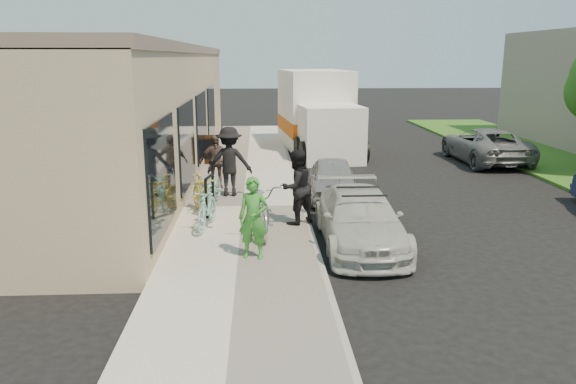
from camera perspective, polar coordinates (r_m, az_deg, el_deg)
name	(u,v)px	position (r m, az deg, el deg)	size (l,w,h in m)	color
ground	(337,249)	(11.66, 4.95, -5.83)	(120.00, 120.00, 0.00)	black
sidewalk	(243,209)	(14.40, -4.60, -1.72)	(3.00, 34.00, 0.15)	beige
curb	(303,208)	(14.44, 1.56, -1.68)	(0.12, 34.00, 0.13)	#9B958E
storefront	(147,111)	(19.31, -14.09, 8.01)	(3.60, 20.00, 4.22)	tan
bike_rack	(209,191)	(13.55, -7.98, 0.09)	(0.18, 0.68, 0.97)	black
sandwich_board	(210,150)	(20.09, -7.90, 4.28)	(0.61, 0.62, 0.99)	#2F1E0D
sedan_white	(360,219)	(11.78, 7.30, -2.74)	(1.64, 3.99, 1.20)	beige
sedan_silver	(333,179)	(15.67, 4.61, 1.34)	(1.31, 3.25, 1.11)	#A1A0A6
moving_truck	(317,116)	(23.67, 2.97, 7.77)	(3.13, 6.93, 3.31)	white
far_car_gray	(485,145)	(22.26, 19.38, 4.51)	(2.15, 4.66, 1.30)	slate
tandem_bike	(262,206)	(12.10, -2.64, -1.47)	(0.76, 2.19, 1.15)	#B8B8BA
woman_rider	(253,218)	(10.52, -3.53, -2.65)	(0.57, 0.37, 1.56)	#368B2E
man_standing	(296,187)	(12.66, 0.83, 0.50)	(0.83, 0.64, 1.70)	black
cruiser_bike_a	(207,208)	(12.55, -8.22, -1.59)	(0.43, 1.53, 0.92)	#89CDBD
cruiser_bike_b	(211,188)	(14.41, -7.86, 0.39)	(0.61, 1.75, 0.92)	#89CDBD
cruiser_bike_c	(202,194)	(13.76, -8.70, -0.25)	(0.44, 1.54, 0.93)	gold
bystander_a	(229,162)	(15.33, -5.97, 3.10)	(1.22, 0.70, 1.89)	black
bystander_b	(215,161)	(16.29, -7.39, 3.09)	(0.91, 0.38, 1.56)	brown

